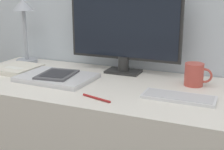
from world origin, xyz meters
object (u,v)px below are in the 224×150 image
object	(u,v)px
monitor	(124,28)
coffee_mug	(195,75)
keyboard	(179,97)
ereader	(57,74)
laptop	(57,77)
desk_lamp	(24,21)
notebook	(18,69)
pen	(96,98)

from	to	relation	value
monitor	coffee_mug	size ratio (longest dim) A/B	4.79
keyboard	ereader	size ratio (longest dim) A/B	1.39
laptop	coffee_mug	world-z (taller)	coffee_mug
keyboard	ereader	bearing A→B (deg)	176.34
laptop	desk_lamp	distance (m)	0.48
keyboard	monitor	bearing A→B (deg)	140.41
monitor	notebook	world-z (taller)	monitor
monitor	desk_lamp	world-z (taller)	monitor
monitor	keyboard	bearing A→B (deg)	-39.59
coffee_mug	ereader	bearing A→B (deg)	-165.19
notebook	pen	bearing A→B (deg)	-21.82
coffee_mug	pen	distance (m)	0.47
laptop	ereader	world-z (taller)	ereader
keyboard	pen	world-z (taller)	keyboard
pen	monitor	bearing A→B (deg)	96.03
laptop	coffee_mug	bearing A→B (deg)	14.61
monitor	notebook	distance (m)	0.59
monitor	pen	bearing A→B (deg)	-83.97
pen	laptop	bearing A→B (deg)	149.71
desk_lamp	pen	world-z (taller)	desk_lamp
keyboard	ereader	distance (m)	0.59
desk_lamp	coffee_mug	distance (m)	0.99
keyboard	coffee_mug	bearing A→B (deg)	81.95
monitor	laptop	bearing A→B (deg)	-135.60
keyboard	pen	xyz separation A→B (m)	(-0.30, -0.13, -0.00)
monitor	coffee_mug	xyz separation A→B (m)	(0.37, -0.08, -0.18)
ereader	pen	size ratio (longest dim) A/B	1.51
desk_lamp	keyboard	bearing A→B (deg)	-16.07
monitor	laptop	xyz separation A→B (m)	(-0.25, -0.24, -0.22)
desk_lamp	pen	size ratio (longest dim) A/B	2.66
pen	ereader	bearing A→B (deg)	149.60
laptop	monitor	bearing A→B (deg)	44.40
notebook	laptop	bearing A→B (deg)	-11.51
desk_lamp	pen	distance (m)	0.80
laptop	notebook	size ratio (longest dim) A/B	1.59
notebook	monitor	bearing A→B (deg)	19.80
ereader	notebook	size ratio (longest dim) A/B	0.92
laptop	pen	size ratio (longest dim) A/B	2.59
laptop	pen	bearing A→B (deg)	-30.29
coffee_mug	keyboard	bearing A→B (deg)	-98.05
keyboard	desk_lamp	distance (m)	1.01
monitor	keyboard	world-z (taller)	monitor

